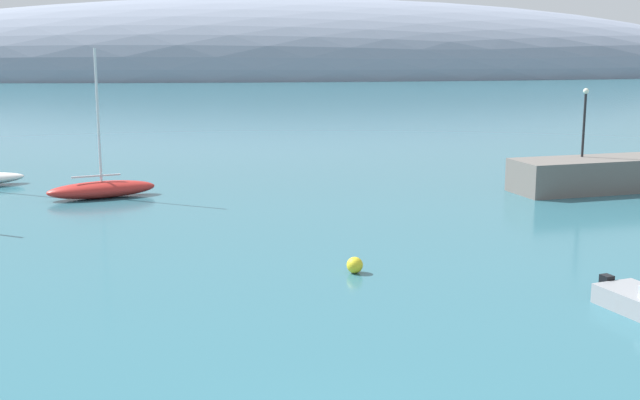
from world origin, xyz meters
TOP-DOWN VIEW (x-y plane):
  - breakwater_rocks at (24.99, 32.45)m, footprint 17.56×6.28m
  - distant_ridge at (19.48, 214.22)m, footprint 284.57×62.15m
  - sailboat_red_mid_mooring at (-8.97, 33.74)m, footprint 6.74×3.73m
  - mooring_buoy_yellow at (3.35, 15.42)m, footprint 0.67×0.67m
  - harbor_lamp_post at (21.24, 32.70)m, footprint 0.36×0.36m

SIDE VIEW (x-z plane):
  - distant_ridge at x=19.48m, z-range -21.79..21.79m
  - mooring_buoy_yellow at x=3.35m, z-range 0.00..0.67m
  - sailboat_red_mid_mooring at x=-8.97m, z-range -3.91..5.05m
  - breakwater_rocks at x=24.99m, z-range 0.00..2.09m
  - harbor_lamp_post at x=21.24m, z-range 2.59..6.96m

